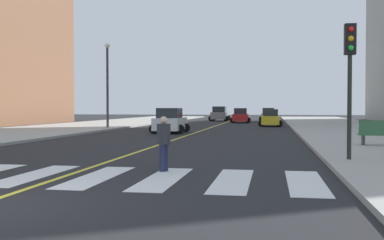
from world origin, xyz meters
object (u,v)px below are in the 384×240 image
(car_yellow_second, at_px, (271,118))
(street_lamp, at_px, (107,78))
(car_red_nearest, at_px, (241,116))
(traffic_light_near_corner, at_px, (350,64))
(car_gray_fourth, at_px, (220,114))
(car_silver_fifth, at_px, (268,115))
(pedestrian_crossing, at_px, (164,141))
(car_white_third, at_px, (170,121))
(park_bench, at_px, (379,133))

(car_yellow_second, relative_size, street_lamp, 0.52)
(car_red_nearest, xyz_separation_m, traffic_light_near_corner, (6.20, -40.54, 2.44))
(car_yellow_second, xyz_separation_m, car_gray_fourth, (-6.97, 17.51, 0.15))
(car_yellow_second, xyz_separation_m, street_lamp, (-13.80, -8.16, 3.63))
(car_gray_fourth, bearing_deg, car_silver_fifth, -8.32)
(pedestrian_crossing, bearing_deg, car_gray_fourth, -158.85)
(car_white_third, distance_m, park_bench, 16.23)
(car_silver_fifth, height_order, park_bench, car_silver_fifth)
(car_yellow_second, relative_size, park_bench, 2.06)
(park_bench, bearing_deg, car_red_nearest, 17.08)
(car_red_nearest, relative_size, street_lamp, 0.56)
(traffic_light_near_corner, distance_m, park_bench, 6.99)
(pedestrian_crossing, bearing_deg, car_silver_fifth, -166.45)
(car_yellow_second, bearing_deg, car_gray_fourth, -67.61)
(car_yellow_second, xyz_separation_m, park_bench, (4.85, -24.11, -0.09))
(car_gray_fourth, distance_m, traffic_light_near_corner, 48.71)
(car_white_third, relative_size, traffic_light_near_corner, 0.93)
(car_gray_fourth, distance_m, park_bench, 43.27)
(car_yellow_second, height_order, car_white_third, car_white_third)
(car_red_nearest, distance_m, car_silver_fifth, 6.96)
(car_white_third, xyz_separation_m, car_gray_fourth, (0.22, 30.74, 0.09))
(pedestrian_crossing, bearing_deg, traffic_light_near_corner, 133.01)
(car_white_third, relative_size, pedestrian_crossing, 2.57)
(street_lamp, bearing_deg, traffic_light_near_corner, -53.38)
(pedestrian_crossing, relative_size, street_lamp, 0.22)
(car_yellow_second, xyz_separation_m, pedestrian_crossing, (-3.00, -32.95, 0.09))
(traffic_light_near_corner, xyz_separation_m, park_bench, (2.27, 6.08, -2.58))
(car_gray_fourth, xyz_separation_m, car_silver_fifth, (6.65, -1.03, -0.09))
(car_red_nearest, xyz_separation_m, car_yellow_second, (3.62, -10.35, -0.04))
(park_bench, bearing_deg, traffic_light_near_corner, 162.76)
(car_gray_fourth, bearing_deg, car_red_nearest, -64.42)
(traffic_light_near_corner, bearing_deg, pedestrian_crossing, 26.36)
(car_silver_fifth, relative_size, traffic_light_near_corner, 0.92)
(traffic_light_near_corner, distance_m, street_lamp, 27.48)
(traffic_light_near_corner, bearing_deg, car_gray_fourth, -78.68)
(car_white_third, bearing_deg, traffic_light_near_corner, -61.20)
(car_red_nearest, height_order, park_bench, car_red_nearest)
(car_yellow_second, bearing_deg, car_red_nearest, -70.04)
(car_yellow_second, distance_m, traffic_light_near_corner, 30.40)
(car_yellow_second, bearing_deg, car_white_third, 62.17)
(park_bench, bearing_deg, car_gray_fourth, 19.12)
(car_red_nearest, bearing_deg, car_gray_fourth, -66.54)
(car_gray_fourth, relative_size, traffic_light_near_corner, 1.01)
(car_red_nearest, height_order, street_lamp, street_lamp)
(car_yellow_second, bearing_deg, pedestrian_crossing, 85.49)
(traffic_light_near_corner, height_order, pedestrian_crossing, traffic_light_near_corner)
(park_bench, bearing_deg, car_silver_fifth, 10.53)
(car_yellow_second, distance_m, car_gray_fourth, 18.85)
(car_red_nearest, bearing_deg, car_silver_fifth, -119.88)
(car_white_third, xyz_separation_m, park_bench, (12.04, -10.89, -0.16))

